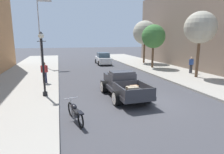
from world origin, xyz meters
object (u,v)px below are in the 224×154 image
at_px(pedestrian_sidewalk_left, 44,71).
at_px(street_tree_third, 145,33).
at_px(motorcycle_parked, 75,112).
at_px(street_tree_nearest, 200,28).
at_px(car_background_white, 103,59).
at_px(flagpole, 41,21).
at_px(street_tree_second, 153,37).
at_px(street_lamp_near, 43,59).
at_px(pedestrian_sidewalk_right, 191,64).
at_px(hotrod_truck_gunmetal, 122,84).

height_order(pedestrian_sidewalk_left, street_tree_third, street_tree_third).
distance_m(motorcycle_parked, pedestrian_sidewalk_left, 7.76).
xyz_separation_m(motorcycle_parked, street_tree_nearest, (11.42, 6.39, 4.07)).
distance_m(car_background_white, flagpole, 9.44).
bearing_deg(street_tree_nearest, street_tree_third, 90.72).
distance_m(car_background_white, street_tree_second, 8.00).
bearing_deg(street_tree_third, flagpole, 177.53).
bearing_deg(flagpole, street_tree_nearest, -39.67).
relative_size(car_background_white, street_tree_nearest, 0.76).
bearing_deg(street_tree_nearest, motorcycle_parked, -150.75).
height_order(street_lamp_near, flagpole, flagpole).
distance_m(flagpole, street_tree_second, 13.94).
distance_m(flagpole, street_tree_nearest, 18.14).
relative_size(pedestrian_sidewalk_right, street_lamp_near, 0.43).
relative_size(motorcycle_parked, street_tree_third, 0.35).
relative_size(car_background_white, street_lamp_near, 1.14).
bearing_deg(street_tree_second, motorcycle_parked, -128.80).
bearing_deg(hotrod_truck_gunmetal, pedestrian_sidewalk_left, 137.91).
height_order(hotrod_truck_gunmetal, pedestrian_sidewalk_left, pedestrian_sidewalk_left).
bearing_deg(street_tree_nearest, street_tree_second, 99.80).
xyz_separation_m(hotrod_truck_gunmetal, car_background_white, (2.26, 15.33, 0.01)).
bearing_deg(pedestrian_sidewalk_left, motorcycle_parked, -77.23).
relative_size(pedestrian_sidewalk_right, street_tree_third, 0.28).
bearing_deg(car_background_white, flagpole, -176.55).
height_order(flagpole, street_tree_nearest, flagpole).
distance_m(hotrod_truck_gunmetal, street_tree_second, 12.43).
xyz_separation_m(pedestrian_sidewalk_right, street_tree_nearest, (-0.84, -1.86, 3.43)).
bearing_deg(hotrod_truck_gunmetal, flagpole, 111.08).
height_order(hotrod_truck_gunmetal, motorcycle_parked, hotrod_truck_gunmetal).
height_order(car_background_white, street_lamp_near, street_lamp_near).
xyz_separation_m(pedestrian_sidewalk_right, flagpole, (-14.77, 9.69, 4.68)).
bearing_deg(street_tree_second, pedestrian_sidewalk_left, -156.26).
distance_m(hotrod_truck_gunmetal, flagpole, 16.69).
relative_size(car_background_white, street_tree_third, 0.74).
bearing_deg(hotrod_truck_gunmetal, street_tree_second, 53.90).
xyz_separation_m(hotrod_truck_gunmetal, pedestrian_sidewalk_left, (-4.92, 4.45, 0.33)).
height_order(pedestrian_sidewalk_left, street_lamp_near, street_lamp_near).
height_order(pedestrian_sidewalk_right, street_lamp_near, street_lamp_near).
height_order(hotrod_truck_gunmetal, street_tree_nearest, street_tree_nearest).
bearing_deg(pedestrian_sidewalk_right, flagpole, 146.71).
height_order(flagpole, street_tree_third, flagpole).
height_order(car_background_white, street_tree_third, street_tree_third).
bearing_deg(motorcycle_parked, car_background_white, 73.44).
xyz_separation_m(street_lamp_near, street_tree_third, (12.77, 13.41, 2.02)).
height_order(pedestrian_sidewalk_left, street_tree_nearest, street_tree_nearest).
distance_m(pedestrian_sidewalk_right, flagpole, 18.27).
bearing_deg(street_tree_nearest, flagpole, 140.33).
height_order(hotrod_truck_gunmetal, street_tree_third, street_tree_third).
bearing_deg(street_tree_third, street_tree_second, -102.13).
distance_m(hotrod_truck_gunmetal, pedestrian_sidewalk_right, 10.42).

